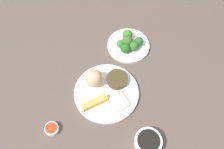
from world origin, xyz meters
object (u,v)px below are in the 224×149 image
broccoli_plate (128,45)px  main_plate (106,93)px  soy_sauce_bowl (148,142)px  sauce_ramekin_sweet_and_sour (52,129)px

broccoli_plate → main_plate: bearing=-166.0°
main_plate → soy_sauce_bowl: soy_sauce_bowl is taller
main_plate → broccoli_plate: size_ratio=1.36×
broccoli_plate → sauce_ramekin_sweet_and_sour: (-0.53, 0.01, 0.00)m
broccoli_plate → sauce_ramekin_sweet_and_sour: bearing=178.6°
main_plate → broccoli_plate: bearing=14.0°
soy_sauce_bowl → sauce_ramekin_sweet_and_sour: size_ratio=1.87×
main_plate → sauce_ramekin_sweet_and_sour: sauce_ramekin_sweet_and_sour is taller
broccoli_plate → sauce_ramekin_sweet_and_sour: size_ratio=3.69×
sauce_ramekin_sweet_and_sour → main_plate: bearing=-17.2°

